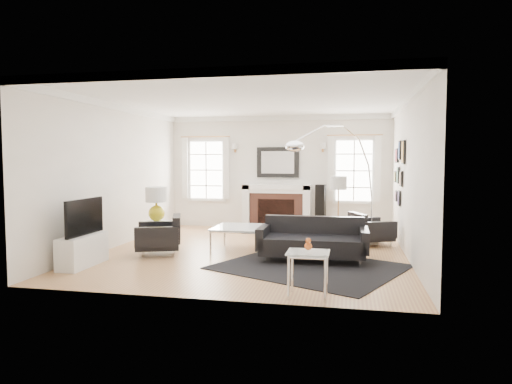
% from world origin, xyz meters
% --- Properties ---
extents(floor, '(6.00, 6.00, 0.00)m').
position_xyz_m(floor, '(0.00, 0.00, 0.00)').
color(floor, '#A76B46').
rests_on(floor, ground).
extents(back_wall, '(5.50, 0.04, 2.80)m').
position_xyz_m(back_wall, '(0.00, 3.00, 1.40)').
color(back_wall, white).
rests_on(back_wall, floor).
extents(front_wall, '(5.50, 0.04, 2.80)m').
position_xyz_m(front_wall, '(0.00, -3.00, 1.40)').
color(front_wall, white).
rests_on(front_wall, floor).
extents(left_wall, '(0.04, 6.00, 2.80)m').
position_xyz_m(left_wall, '(-2.75, 0.00, 1.40)').
color(left_wall, white).
rests_on(left_wall, floor).
extents(right_wall, '(0.04, 6.00, 2.80)m').
position_xyz_m(right_wall, '(2.75, 0.00, 1.40)').
color(right_wall, white).
rests_on(right_wall, floor).
extents(ceiling, '(5.50, 6.00, 0.02)m').
position_xyz_m(ceiling, '(0.00, 0.00, 2.80)').
color(ceiling, white).
rests_on(ceiling, back_wall).
extents(crown_molding, '(5.50, 6.00, 0.12)m').
position_xyz_m(crown_molding, '(0.00, 0.00, 2.74)').
color(crown_molding, white).
rests_on(crown_molding, back_wall).
extents(fireplace, '(1.70, 0.69, 1.11)m').
position_xyz_m(fireplace, '(0.00, 2.79, 0.54)').
color(fireplace, white).
rests_on(fireplace, floor).
extents(mantel_mirror, '(1.05, 0.07, 0.75)m').
position_xyz_m(mantel_mirror, '(0.00, 2.95, 1.65)').
color(mantel_mirror, black).
rests_on(mantel_mirror, back_wall).
extents(window_left, '(1.24, 0.15, 1.62)m').
position_xyz_m(window_left, '(-1.85, 2.95, 1.46)').
color(window_left, white).
rests_on(window_left, back_wall).
extents(window_right, '(1.24, 0.15, 1.62)m').
position_xyz_m(window_right, '(1.85, 2.95, 1.46)').
color(window_right, white).
rests_on(window_right, back_wall).
extents(gallery_wall, '(0.04, 1.73, 1.29)m').
position_xyz_m(gallery_wall, '(2.72, 1.30, 1.53)').
color(gallery_wall, black).
rests_on(gallery_wall, right_wall).
extents(tv_unit, '(0.35, 1.00, 1.09)m').
position_xyz_m(tv_unit, '(-2.44, -1.70, 0.33)').
color(tv_unit, white).
rests_on(tv_unit, floor).
extents(area_rug, '(3.37, 3.15, 0.01)m').
position_xyz_m(area_rug, '(1.14, -1.05, 0.01)').
color(area_rug, black).
rests_on(area_rug, floor).
extents(sofa, '(1.84, 0.86, 0.60)m').
position_xyz_m(sofa, '(1.15, -0.52, 0.32)').
color(sofa, black).
rests_on(sofa, floor).
extents(armchair_left, '(1.01, 1.07, 0.58)m').
position_xyz_m(armchair_left, '(-1.58, -0.58, 0.32)').
color(armchair_left, black).
rests_on(armchair_left, floor).
extents(armchair_right, '(0.96, 1.01, 0.54)m').
position_xyz_m(armchair_right, '(2.15, 1.12, 0.30)').
color(armchair_right, black).
rests_on(armchair_right, floor).
extents(coffee_table, '(1.03, 1.03, 0.46)m').
position_xyz_m(coffee_table, '(-0.22, 0.03, 0.42)').
color(coffee_table, silver).
rests_on(coffee_table, floor).
extents(side_table_left, '(0.46, 0.46, 0.51)m').
position_xyz_m(side_table_left, '(-1.94, 0.05, 0.41)').
color(side_table_left, silver).
rests_on(side_table_left, floor).
extents(nesting_table, '(0.52, 0.44, 0.57)m').
position_xyz_m(nesting_table, '(1.26, -2.65, 0.45)').
color(nesting_table, silver).
rests_on(nesting_table, floor).
extents(gourd_lamp, '(0.42, 0.42, 0.67)m').
position_xyz_m(gourd_lamp, '(-1.94, 0.05, 0.90)').
color(gourd_lamp, gold).
rests_on(gourd_lamp, side_table_left).
extents(orange_vase, '(0.10, 0.10, 0.15)m').
position_xyz_m(orange_vase, '(1.26, -2.65, 0.66)').
color(orange_vase, '#D3581B').
rests_on(orange_vase, nesting_table).
extents(arc_floor_lamp, '(1.75, 1.62, 2.47)m').
position_xyz_m(arc_floor_lamp, '(1.48, 0.70, 1.34)').
color(arc_floor_lamp, white).
rests_on(arc_floor_lamp, floor).
extents(stick_floor_lamp, '(0.29, 0.29, 1.42)m').
position_xyz_m(stick_floor_lamp, '(1.56, -0.02, 1.23)').
color(stick_floor_lamp, '#B97D40').
rests_on(stick_floor_lamp, floor).
extents(speaker_tower, '(0.25, 0.25, 1.13)m').
position_xyz_m(speaker_tower, '(1.08, 2.65, 0.56)').
color(speaker_tower, black).
rests_on(speaker_tower, floor).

